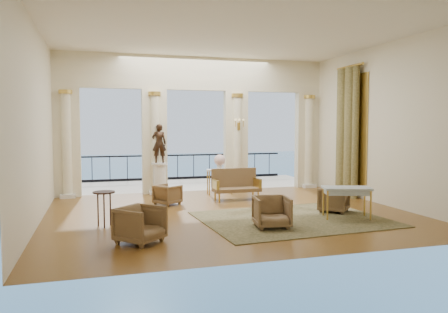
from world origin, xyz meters
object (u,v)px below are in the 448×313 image
object	(u,v)px
statue	(159,143)
game_table	(347,190)
armchair_b	(272,211)
pedestal	(159,179)
armchair_d	(168,194)
side_table	(104,196)
settee	(236,184)
console_table	(220,174)
armchair_c	(334,198)
armchair_a	(140,223)

from	to	relation	value
statue	game_table	bearing A→B (deg)	139.93
armchair_b	pedestal	xyz separation A→B (m)	(-1.70, 5.30, 0.12)
armchair_d	side_table	xyz separation A→B (m)	(-1.76, -2.26, 0.35)
settee	statue	xyz separation A→B (m)	(-2.07, 1.60, 1.19)
armchair_b	game_table	distance (m)	2.15
game_table	console_table	bearing A→B (deg)	131.26
armchair_d	side_table	bearing A→B (deg)	105.06
armchair_c	settee	xyz separation A→B (m)	(-1.83, 2.54, 0.11)
armchair_d	settee	xyz separation A→B (m)	(2.10, 0.30, 0.15)
armchair_b	side_table	xyz separation A→B (m)	(-3.49, 1.15, 0.29)
game_table	pedestal	bearing A→B (deg)	145.89
console_table	side_table	distance (m)	5.23
pedestal	side_table	bearing A→B (deg)	-113.31
armchair_b	statue	bearing A→B (deg)	116.40
armchair_c	statue	world-z (taller)	statue
armchair_d	console_table	distance (m)	2.43
side_table	pedestal	bearing A→B (deg)	66.69
game_table	pedestal	xyz separation A→B (m)	(-3.79, 4.91, -0.18)
armchair_d	pedestal	size ratio (longest dim) A/B	0.61
pedestal	armchair_a	bearing A→B (deg)	-101.38
side_table	armchair_a	bearing A→B (deg)	-68.33
settee	pedestal	world-z (taller)	pedestal
armchair_a	side_table	size ratio (longest dim) A/B	0.99
armchair_d	game_table	world-z (taller)	game_table
armchair_a	armchair_d	world-z (taller)	armchair_a
pedestal	console_table	bearing A→B (deg)	-13.37
armchair_c	console_table	world-z (taller)	console_table
armchair_b	console_table	xyz separation A→B (m)	(0.19, 4.85, 0.29)
pedestal	statue	size ratio (longest dim) A/B	0.83
settee	game_table	bearing A→B (deg)	-62.85
game_table	statue	distance (m)	6.28
armchair_b	armchair_c	world-z (taller)	armchair_b
armchair_a	armchair_c	size ratio (longest dim) A/B	1.09
armchair_b	armchair_c	xyz separation A→B (m)	(2.19, 1.17, -0.03)
armchair_d	statue	bearing A→B (deg)	-38.16
game_table	side_table	xyz separation A→B (m)	(-5.58, 0.75, -0.01)
pedestal	side_table	size ratio (longest dim) A/B	1.33
armchair_a	settee	world-z (taller)	settee
armchair_a	console_table	size ratio (longest dim) A/B	0.85
statue	console_table	xyz separation A→B (m)	(1.89, -0.45, -0.99)
settee	pedestal	distance (m)	2.61
armchair_d	statue	xyz separation A→B (m)	(0.03, 1.89, 1.34)
armchair_c	side_table	distance (m)	5.70
armchair_d	statue	world-z (taller)	statue
armchair_a	statue	distance (m)	6.00
settee	side_table	xyz separation A→B (m)	(-3.86, -2.56, 0.21)
armchair_a	game_table	size ratio (longest dim) A/B	0.62
armchair_b	pedestal	distance (m)	5.57
armchair_c	pedestal	xyz separation A→B (m)	(-3.90, 4.14, 0.14)
settee	side_table	distance (m)	4.64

